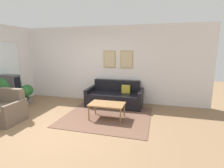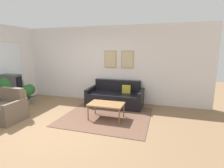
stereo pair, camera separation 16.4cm
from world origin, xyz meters
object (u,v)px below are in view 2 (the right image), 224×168
object	(u,v)px
couch	(115,97)
armchair	(6,110)
potted_plant_tall	(12,85)
tv	(11,82)
coffee_table	(106,105)

from	to	relation	value
couch	armchair	size ratio (longest dim) A/B	2.10
potted_plant_tall	armchair	bearing A→B (deg)	-52.38
tv	potted_plant_tall	distance (m)	0.19
couch	tv	bearing A→B (deg)	-158.25
couch	armchair	distance (m)	3.25
tv	armchair	size ratio (longest dim) A/B	0.72
couch	armchair	bearing A→B (deg)	-139.62
coffee_table	tv	xyz separation A→B (m)	(-3.20, -0.02, 0.45)
couch	tv	xyz separation A→B (m)	(-3.12, -1.24, 0.56)
couch	armchair	xyz separation A→B (m)	(-2.48, -2.11, -0.00)
tv	armchair	xyz separation A→B (m)	(0.64, -0.86, -0.56)
armchair	potted_plant_tall	distance (m)	1.29
couch	potted_plant_tall	xyz separation A→B (m)	(-3.22, -1.14, 0.44)
armchair	tv	bearing A→B (deg)	129.37
couch	tv	size ratio (longest dim) A/B	2.92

